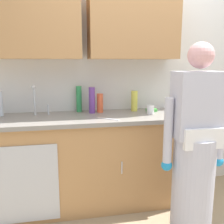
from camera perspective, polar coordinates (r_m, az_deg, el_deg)
The scene contains 12 objects.
kitchen_wall_with_uppers at distance 2.88m, azimuth 2.04°, elevation 11.16°, with size 4.80×0.44×2.70m.
counter_cabinet at distance 2.72m, azimuth -5.37°, elevation -11.05°, with size 1.90×0.62×0.90m.
countertop at distance 2.58m, azimuth -5.49°, elevation -1.30°, with size 1.96×0.66×0.04m, color gray.
sink at distance 2.58m, azimuth -16.08°, elevation -1.54°, with size 0.50×0.36×0.35m.
person_at_sink at distance 2.22m, azimuth 17.86°, elevation -9.96°, with size 0.55×0.34×1.62m.
bottle_water_short at distance 2.82m, azimuth 4.99°, elevation 2.47°, with size 0.07×0.07×0.22m, color #D8D14C.
bottle_water_tall at distance 2.78m, azimuth -7.36°, elevation 2.88°, with size 0.06×0.06×0.28m, color #2D8C4C.
bottle_dish_liquid at distance 2.73m, azimuth -2.70°, elevation 2.01°, with size 0.07×0.07×0.20m, color #E05933.
bottle_soap at distance 2.69m, azimuth -4.48°, elevation 2.64°, with size 0.07×0.07×0.27m, color #66388C.
cup_by_sink at distance 2.70m, azimuth 8.53°, elevation 0.53°, with size 0.08×0.08×0.08m, color white.
knife_on_counter at distance 2.42m, azimuth -0.96°, elevation -1.50°, with size 0.24×0.02×0.01m, color silver.
sponge at distance 2.83m, azimuth 8.78°, elevation 0.44°, with size 0.11×0.07×0.03m, color #4CBF4C.
Camera 1 is at (-0.79, -1.81, 1.47)m, focal length 41.09 mm.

